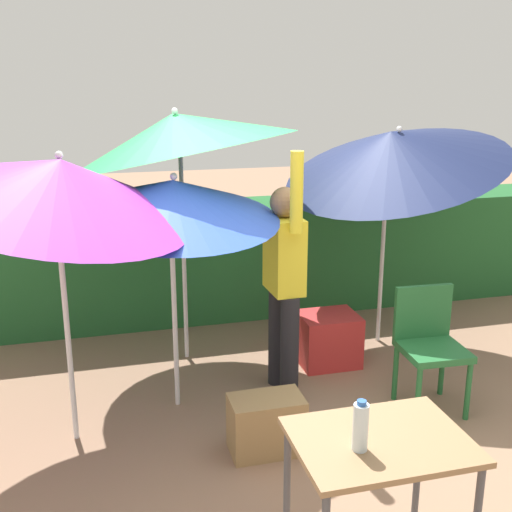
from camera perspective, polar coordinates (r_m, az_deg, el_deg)
ground_plane at (r=4.79m, az=0.94°, el=-13.73°), size 24.00×24.00×0.00m
hedge_row at (r=6.45m, az=-4.06°, el=-0.35°), size 8.00×0.70×1.12m
umbrella_rainbow at (r=4.40m, az=-7.48°, el=5.08°), size 1.51×1.52×1.79m
umbrella_orange at (r=5.12m, az=-7.01°, el=10.75°), size 1.93×1.89×2.36m
umbrella_yellow at (r=5.58m, az=12.15°, el=9.19°), size 2.02×1.95×2.29m
umbrella_navy at (r=4.08m, az=-17.28°, el=6.22°), size 1.78×1.74×2.16m
person_vendor at (r=4.71m, az=2.53°, el=-1.81°), size 0.23×0.55×1.88m
chair_plastic at (r=4.83m, az=15.20°, el=-7.31°), size 0.46×0.46×0.89m
cooler_box at (r=5.46m, az=6.46°, el=-7.39°), size 0.48×0.40×0.44m
crate_cardboard at (r=4.27m, az=0.94°, el=-14.82°), size 0.47×0.29×0.38m
folding_table at (r=3.13m, az=10.98°, el=-17.20°), size 0.80×0.60×0.78m
bottle_water at (r=2.92m, az=9.32°, el=-14.80°), size 0.07×0.07×0.24m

